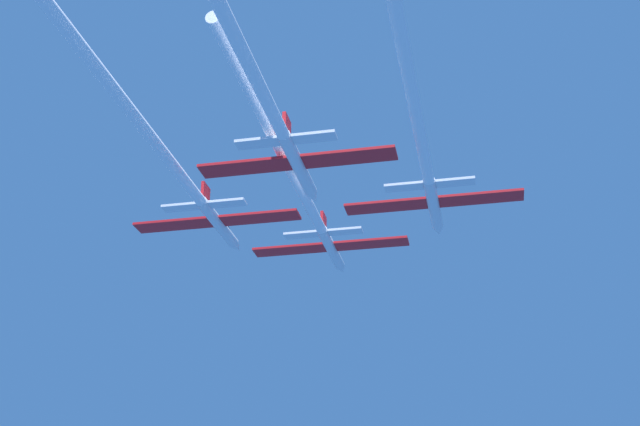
# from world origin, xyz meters

# --- Properties ---
(jet_lead) EXTENTS (19.20, 54.61, 3.18)m
(jet_lead) POSITION_xyz_m (-0.75, -15.06, 0.74)
(jet_lead) COLOR white
(jet_left_wing) EXTENTS (19.20, 61.41, 3.18)m
(jet_left_wing) POSITION_xyz_m (-11.75, -29.02, 0.36)
(jet_left_wing) COLOR white
(jet_right_wing) EXTENTS (19.20, 61.81, 3.18)m
(jet_right_wing) POSITION_xyz_m (12.68, -28.98, 0.50)
(jet_right_wing) COLOR white
(jet_slot) EXTENTS (19.20, 54.49, 3.18)m
(jet_slot) POSITION_xyz_m (0.74, -39.45, -0.52)
(jet_slot) COLOR white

